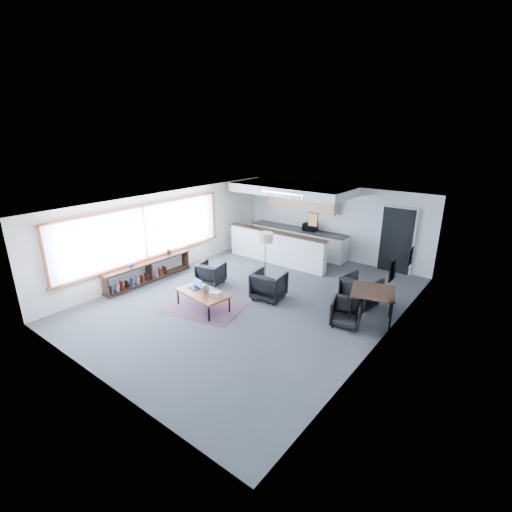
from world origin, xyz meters
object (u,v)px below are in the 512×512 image
Objects in this scene: laptop at (196,285)px; ceramic_pot at (205,289)px; dining_chair_near at (346,313)px; dining_table at (373,293)px; microwave at (310,226)px; dining_chair_far at (361,291)px; coffee_table at (203,293)px; armchair_right at (269,284)px; floor_lamp at (265,239)px; book_stack at (216,294)px; armchair_left at (211,272)px.

laptop is 1.58× the size of ceramic_pot.
laptop is at bearing -175.05° from dining_chair_near.
microwave is at bearing 137.07° from dining_table.
dining_chair_near is at bearing 108.15° from dining_chair_far.
microwave is (-3.70, 3.45, 0.34)m from dining_table.
coffee_table is at bearing -7.36° from laptop.
ceramic_pot is (0.43, -0.09, 0.05)m from laptop.
ceramic_pot is at bearing -151.32° from dining_table.
microwave reaches higher than laptop.
armchair_right is 2.78m from dining_table.
armchair_right is at bearing -171.06° from dining_table.
ceramic_pot is 5.44m from microwave.
dining_chair_near is at bearing -58.67° from microwave.
floor_lamp is at bearing 16.41° from dining_chair_far.
laptop reaches higher than book_stack.
laptop is (-0.34, 0.10, 0.10)m from coffee_table.
ceramic_pot is at bearing 51.95° from armchair_right.
armchair_left is at bearing 129.57° from ceramic_pot.
dining_chair_near is at bearing 25.99° from book_stack.
ceramic_pot is at bearing -92.73° from floor_lamp.
ceramic_pot is 4.08m from dining_chair_far.
armchair_left is (-1.08, 1.31, -0.22)m from ceramic_pot.
book_stack is 3.23m from dining_chair_near.
coffee_table is 4.13× the size of laptop.
armchair_left is at bearing -137.33° from floor_lamp.
armchair_right is 0.54× the size of floor_lamp.
coffee_table is at bearing -151.89° from dining_table.
coffee_table is at bearing 49.47° from armchair_right.
coffee_table is 0.37m from laptop.
dining_table is at bearing -179.31° from armchair_right.
dining_chair_near reaches higher than coffee_table.
microwave is at bearing -30.48° from dining_chair_far.
floor_lamp is 2.10× the size of dining_chair_far.
armchair_right reaches higher than book_stack.
floor_lamp is at bearing 92.07° from coffee_table.
armchair_right is 2.45m from dining_chair_far.
microwave is at bearing 94.75° from laptop.
microwave is (-0.00, 5.42, 0.67)m from coffee_table.
coffee_table is at bearing -98.59° from microwave.
book_stack is 3.80m from dining_chair_far.
armchair_left is at bearing 133.98° from coffee_table.
dining_table is 5.07m from microwave.
ceramic_pot is at bearing 52.31° from dining_chair_far.
ceramic_pot reaches higher than coffee_table.
armchair_right is at bearing 39.19° from dining_chair_far.
dining_table is (2.72, 0.43, 0.34)m from armchair_right.
microwave is (-0.40, 5.34, 0.59)m from book_stack.
microwave is at bearing 94.29° from book_stack.
armchair_right reaches higher than laptop.
microwave reaches higher than coffee_table.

